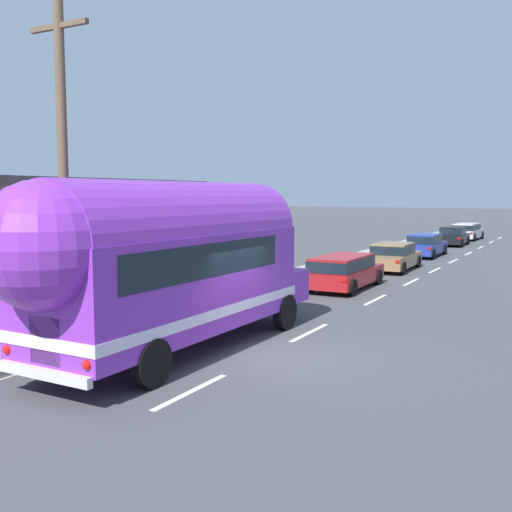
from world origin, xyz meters
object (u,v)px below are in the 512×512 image
Objects in this scene: car_lead at (344,270)px; car_fifth at (467,230)px; utility_pole at (63,169)px; car_second at (393,255)px; car_fourth at (453,236)px; car_third at (425,244)px; painted_bus at (166,259)px.

car_fifth is (-0.25, 29.24, -0.01)m from car_lead.
car_lead is (2.52, 12.16, -3.63)m from utility_pole.
utility_pole reaches higher than car_second.
utility_pole is at bearing -97.58° from car_second.
car_fourth is at bearing 90.49° from car_lead.
car_fourth is at bearing 86.23° from utility_pole.
car_fourth is at bearing 90.75° from car_second.
car_lead is 29.24m from car_fifth.
car_third and car_fifth have the same top height.
painted_bus reaches higher than car_lead.
car_lead is at bearing -89.51° from car_fourth.
car_second and car_fourth have the same top height.
utility_pole is 1.80× the size of car_second.
painted_bus is at bearing -90.49° from car_lead.
painted_bus reaches higher than car_fourth.
car_fourth is (2.32, 35.29, -3.69)m from utility_pole.
utility_pole is 1.77× the size of car_fifth.
car_third is at bearing 90.16° from painted_bus.
car_fifth is (2.27, 41.39, -3.63)m from utility_pole.
painted_bus reaches higher than car_second.
car_third is 8.81m from car_fourth.
car_fifth is at bearing 86.86° from utility_pole.
car_fourth is (-0.21, 16.24, -0.01)m from car_second.
car_third is at bearing -89.70° from car_fifth.
utility_pole is 19.57m from car_second.
car_fifth is at bearing 90.30° from car_third.
car_second is at bearing 89.89° from car_lead.
car_fourth and car_fifth have the same top height.
car_fifth is at bearing 90.67° from car_second.
car_lead is (0.10, 11.41, -1.51)m from painted_bus.
painted_bus reaches higher than car_third.
car_fifth is (-0.08, 14.91, 0.04)m from car_third.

